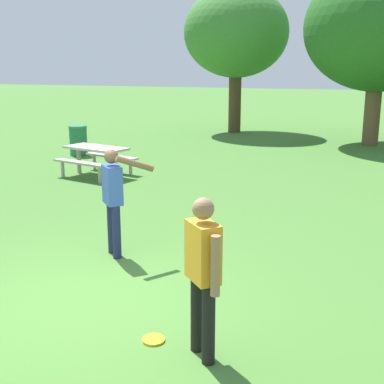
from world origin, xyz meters
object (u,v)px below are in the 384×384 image
at_px(person_thrower, 114,194).
at_px(tree_tall_left, 236,33).
at_px(tree_broad_center, 379,28).
at_px(picnic_table_near, 96,155).
at_px(frisbee, 154,340).
at_px(trash_can_further_along, 78,141).
at_px(person_catcher, 203,268).

distance_m(person_thrower, tree_tall_left, 15.51).
distance_m(tree_tall_left, tree_broad_center, 5.94).
xyz_separation_m(picnic_table_near, tree_tall_left, (0.79, 10.03, 3.58)).
relative_size(frisbee, trash_can_further_along, 0.25).
relative_size(tree_tall_left, tree_broad_center, 0.95).
height_order(person_thrower, picnic_table_near, person_thrower).
xyz_separation_m(trash_can_further_along, tree_broad_center, (8.68, 5.75, 3.61)).
xyz_separation_m(person_thrower, person_catcher, (2.20, -2.17, -0.02)).
distance_m(frisbee, picnic_table_near, 8.61).
xyz_separation_m(picnic_table_near, trash_can_further_along, (-2.22, 2.53, -0.08)).
xyz_separation_m(person_catcher, trash_can_further_along, (-7.75, 9.64, -0.46)).
bearing_deg(person_thrower, person_catcher, -44.54).
xyz_separation_m(person_catcher, tree_tall_left, (-4.74, 17.13, 3.20)).
relative_size(person_thrower, trash_can_further_along, 1.71).
relative_size(frisbee, picnic_table_near, 0.12).
bearing_deg(tree_tall_left, tree_broad_center, -17.06).
xyz_separation_m(frisbee, trash_can_further_along, (-7.17, 9.55, 0.47)).
bearing_deg(person_catcher, trash_can_further_along, 128.79).
xyz_separation_m(person_thrower, tree_tall_left, (-2.54, 14.96, 3.18)).
relative_size(person_catcher, tree_tall_left, 0.27).
height_order(person_thrower, tree_tall_left, tree_tall_left).
height_order(person_catcher, tree_broad_center, tree_broad_center).
bearing_deg(trash_can_further_along, picnic_table_near, -48.83).
bearing_deg(tree_broad_center, trash_can_further_along, -146.49).
height_order(frisbee, picnic_table_near, picnic_table_near).
bearing_deg(person_thrower, tree_tall_left, 99.63).
relative_size(frisbee, tree_tall_left, 0.04).
height_order(person_thrower, trash_can_further_along, person_thrower).
height_order(frisbee, tree_tall_left, tree_tall_left).
xyz_separation_m(picnic_table_near, tree_broad_center, (6.47, 8.28, 3.53)).
xyz_separation_m(person_catcher, picnic_table_near, (-5.53, 7.10, -0.38)).
bearing_deg(tree_tall_left, person_catcher, -74.53).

